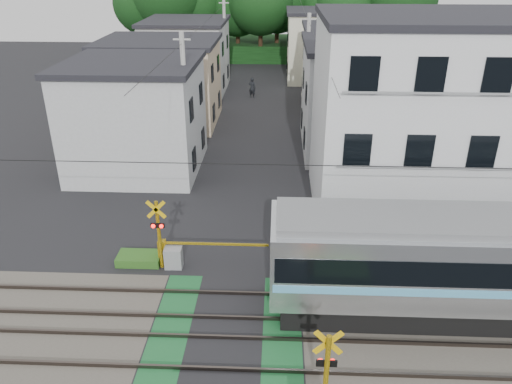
{
  "coord_description": "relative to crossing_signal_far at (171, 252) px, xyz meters",
  "views": [
    {
      "loc": [
        1.61,
        -13.29,
        11.59
      ],
      "look_at": [
        0.79,
        5.0,
        2.81
      ],
      "focal_mm": 35.0,
      "sensor_mm": 36.0,
      "label": 1
    }
  ],
  "objects": [
    {
      "name": "catenary",
      "position": [
        8.59,
        -3.62,
        2.98
      ],
      "size": [
        60.0,
        5.04,
        7.0
      ],
      "color": "#2D2D33",
      "rests_on": "ground"
    },
    {
      "name": "track_bed",
      "position": [
        2.59,
        -3.65,
        -0.67
      ],
      "size": [
        120.0,
        120.0,
        0.14
      ],
      "color": "#47423A",
      "rests_on": "ground"
    },
    {
      "name": "crossing_signal_far",
      "position": [
        0.0,
        0.0,
        0.0
      ],
      "size": [
        4.74,
        0.65,
        3.09
      ],
      "color": "#EBB50C",
      "rests_on": "ground"
    },
    {
      "name": "weed_patches",
      "position": [
        4.34,
        -3.74,
        -0.53
      ],
      "size": [
        10.25,
        8.8,
        0.4
      ],
      "color": "#2D5E1E",
      "rests_on": "ground"
    },
    {
      "name": "ground",
      "position": [
        2.59,
        -3.65,
        -0.71
      ],
      "size": [
        120.0,
        120.0,
        0.0
      ],
      "primitive_type": "plane",
      "color": "black"
    },
    {
      "name": "pedestrian",
      "position": [
        1.9,
        26.66,
        0.18
      ],
      "size": [
        0.76,
        0.65,
        1.77
      ],
      "primitive_type": "imported",
      "rotation": [
        0.0,
        0.0,
        2.72
      ],
      "color": "black",
      "rests_on": "ground"
    },
    {
      "name": "utility_poles",
      "position": [
        1.53,
        19.35,
        3.37
      ],
      "size": [
        7.9,
        42.0,
        8.0
      ],
      "color": "#A5A5A0",
      "rests_on": "ground"
    },
    {
      "name": "houses_row",
      "position": [
        2.84,
        22.27,
        2.53
      ],
      "size": [
        22.07,
        31.35,
        6.8
      ],
      "color": "#B5B8BA",
      "rests_on": "ground"
    },
    {
      "name": "apartment_block",
      "position": [
        11.09,
        5.84,
        3.94
      ],
      "size": [
        10.2,
        8.36,
        9.3
      ],
      "color": "silver",
      "rests_on": "ground"
    },
    {
      "name": "tree_hill",
      "position": [
        2.61,
        43.77,
        5.21
      ],
      "size": [
        40.0,
        13.74,
        11.9
      ],
      "color": "#123612",
      "rests_on": "ground"
    }
  ]
}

